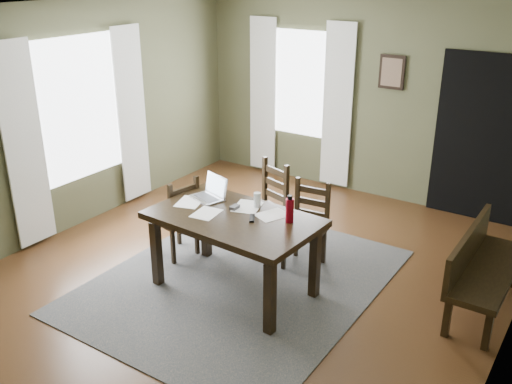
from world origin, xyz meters
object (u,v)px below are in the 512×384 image
Objects in this scene: dining_table at (234,225)px; laptop at (211,192)px; chair_end at (178,218)px; chair_back_right at (307,226)px; chair_back_left at (266,207)px; bench at (481,264)px; water_bottle at (290,210)px.

dining_table is 4.17× the size of laptop.
dining_table is at bearing -11.23° from laptop.
laptop is at bearing 102.14° from chair_end.
chair_end is 1.00× the size of chair_back_right.
chair_back_right is (1.28, 0.61, -0.00)m from chair_end.
laptop is at bearing 154.77° from dining_table.
chair_back_left is 0.71× the size of bench.
water_bottle reaches higher than bench.
chair_back_right is 1.76m from bench.
laptop is (-0.46, 0.25, 0.16)m from dining_table.
chair_back_right is 2.33× the size of laptop.
chair_back_left reaches higher than chair_back_right.
bench is 1.85m from water_bottle.
bench is (2.36, 0.02, -0.02)m from chair_back_left.
water_bottle is at bearing -28.35° from chair_back_left.
bench is 5.23× the size of water_bottle.
chair_back_left is 0.86m from laptop.
chair_back_left is 1.21m from water_bottle.
water_bottle reaches higher than chair_end.
chair_back_left is at bearing 161.82° from chair_back_right.
dining_table is 1.67× the size of chair_back_left.
laptop reaches higher than dining_table.
chair_back_left is at bearing 90.60° from bench.
water_bottle reaches higher than chair_back_right.
chair_back_left reaches higher than dining_table.
dining_table is 1.05m from chair_back_left.
chair_back_right is at bearing 127.16° from chair_end.
chair_back_right is at bearing 104.20° from water_bottle.
chair_end is 1.42m from chair_back_right.
bench is (3.04, 0.77, 0.01)m from chair_end.
chair_end is 2.34× the size of laptop.
laptop is at bearing 106.64° from bench.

